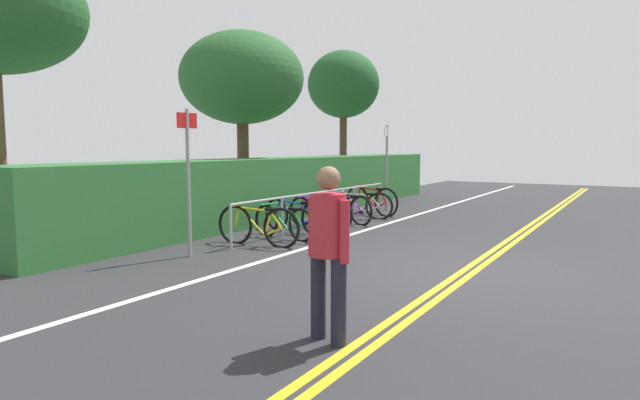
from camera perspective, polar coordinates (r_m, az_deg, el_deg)
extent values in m
cube|color=#2B2B2D|center=(7.98, 15.78, -7.39)|extent=(38.68, 13.11, 0.05)
cube|color=gold|center=(7.95, 16.34, -7.25)|extent=(34.81, 0.10, 0.00)
cube|color=gold|center=(7.99, 15.23, -7.15)|extent=(34.81, 0.10, 0.00)
cube|color=white|center=(9.15, -2.10, -5.32)|extent=(34.81, 0.12, 0.00)
cylinder|color=#9EA0A5|center=(9.23, -9.51, -2.89)|extent=(0.05, 0.05, 0.77)
cylinder|color=#9EA0A5|center=(10.41, -4.08, -1.86)|extent=(0.05, 0.05, 0.77)
cylinder|color=#9EA0A5|center=(11.67, 0.20, -1.02)|extent=(0.05, 0.05, 0.77)
cylinder|color=#9EA0A5|center=(12.98, 3.64, -0.35)|extent=(0.05, 0.05, 0.77)
cylinder|color=#9EA0A5|center=(14.33, 6.43, 0.20)|extent=(0.05, 0.05, 0.77)
cylinder|color=#9EA0A5|center=(11.63, 0.20, 0.86)|extent=(6.04, 0.04, 0.04)
torus|color=black|center=(9.84, -9.04, -2.63)|extent=(0.12, 0.74, 0.73)
torus|color=black|center=(9.32, -4.14, -3.03)|extent=(0.12, 0.74, 0.73)
cylinder|color=yellow|center=(9.62, -7.27, -2.28)|extent=(0.09, 0.56, 0.50)
cylinder|color=yellow|center=(9.56, -6.97, -1.00)|extent=(0.10, 0.66, 0.07)
cylinder|color=yellow|center=(9.45, -5.60, -2.51)|extent=(0.05, 0.16, 0.45)
cylinder|color=yellow|center=(9.42, -5.03, -3.42)|extent=(0.07, 0.36, 0.19)
cylinder|color=yellow|center=(9.35, -4.71, -2.12)|extent=(0.06, 0.24, 0.31)
cylinder|color=yellow|center=(9.79, -8.82, -1.72)|extent=(0.05, 0.13, 0.33)
cube|color=black|center=(9.38, -5.28, -1.02)|extent=(0.10, 0.21, 0.05)
cylinder|color=yellow|center=(9.74, -8.60, -0.50)|extent=(0.46, 0.07, 0.03)
torus|color=black|center=(10.62, -5.73, -2.18)|extent=(0.19, 0.65, 0.66)
torus|color=black|center=(9.92, -2.02, -2.71)|extent=(0.19, 0.65, 0.66)
cylinder|color=#198C38|center=(10.34, -4.40, -1.96)|extent=(0.15, 0.55, 0.45)
cylinder|color=#198C38|center=(10.27, -4.17, -0.91)|extent=(0.17, 0.65, 0.07)
cylinder|color=#198C38|center=(10.11, -3.13, -2.22)|extent=(0.07, 0.16, 0.40)
cylinder|color=#198C38|center=(10.05, -2.71, -2.99)|extent=(0.11, 0.35, 0.17)
cylinder|color=#198C38|center=(9.98, -2.46, -1.93)|extent=(0.08, 0.24, 0.28)
cylinder|color=#198C38|center=(10.57, -5.57, -1.44)|extent=(0.06, 0.14, 0.30)
cube|color=black|center=(10.04, -2.89, -0.98)|extent=(0.12, 0.21, 0.05)
cylinder|color=#198C38|center=(10.51, -5.40, -0.42)|extent=(0.46, 0.12, 0.03)
torus|color=black|center=(11.41, -4.65, -1.52)|extent=(0.19, 0.69, 0.70)
torus|color=black|center=(10.63, -0.63, -2.03)|extent=(0.19, 0.69, 0.70)
cylinder|color=#1947B7|center=(11.10, -3.21, -1.30)|extent=(0.16, 0.62, 0.48)
cylinder|color=#1947B7|center=(11.03, -2.96, -0.26)|extent=(0.18, 0.74, 0.07)
cylinder|color=#1947B7|center=(10.84, -1.83, -1.55)|extent=(0.07, 0.18, 0.43)
cylinder|color=#1947B7|center=(10.78, -1.37, -2.32)|extent=(0.11, 0.40, 0.18)
cylinder|color=#1947B7|center=(10.70, -1.10, -1.25)|extent=(0.09, 0.27, 0.30)
cylinder|color=#1947B7|center=(11.35, -4.47, -0.79)|extent=(0.06, 0.15, 0.32)
cube|color=black|center=(10.76, -1.57, -0.32)|extent=(0.12, 0.21, 0.05)
cylinder|color=#1947B7|center=(11.29, -4.28, 0.21)|extent=(0.46, 0.12, 0.03)
torus|color=black|center=(11.97, -2.05, -1.21)|extent=(0.15, 0.68, 0.68)
torus|color=black|center=(11.30, 2.11, -1.63)|extent=(0.15, 0.68, 0.68)
cylinder|color=purple|center=(11.70, -0.55, -0.99)|extent=(0.12, 0.62, 0.46)
cylinder|color=purple|center=(11.64, -0.28, -0.02)|extent=(0.14, 0.74, 0.07)
cylinder|color=purple|center=(11.48, 0.88, -1.20)|extent=(0.06, 0.18, 0.42)
cylinder|color=purple|center=(11.42, 1.35, -1.90)|extent=(0.09, 0.39, 0.17)
cylinder|color=purple|center=(11.35, 1.63, -0.92)|extent=(0.07, 0.27, 0.29)
cylinder|color=purple|center=(11.92, -1.85, -0.53)|extent=(0.06, 0.15, 0.31)
cube|color=black|center=(11.41, 1.16, -0.07)|extent=(0.11, 0.21, 0.05)
cylinder|color=purple|center=(11.87, -1.66, 0.40)|extent=(0.46, 0.09, 0.03)
torus|color=black|center=(12.71, 1.20, -0.75)|extent=(0.28, 0.68, 0.70)
torus|color=black|center=(11.98, 4.40, -1.16)|extent=(0.28, 0.68, 0.70)
cylinder|color=purple|center=(12.43, 2.35, -0.52)|extent=(0.22, 0.56, 0.48)
cylinder|color=purple|center=(12.36, 2.57, 0.42)|extent=(0.25, 0.66, 0.07)
cylinder|color=purple|center=(12.18, 3.45, -0.73)|extent=(0.09, 0.17, 0.43)
cylinder|color=purple|center=(12.12, 3.81, -1.42)|extent=(0.15, 0.36, 0.18)
cylinder|color=purple|center=(12.04, 4.03, -0.46)|extent=(0.11, 0.25, 0.30)
cylinder|color=purple|center=(12.66, 1.35, -0.07)|extent=(0.08, 0.14, 0.32)
cube|color=black|center=(12.11, 3.67, 0.37)|extent=(0.14, 0.22, 0.05)
cylinder|color=purple|center=(12.60, 1.50, 0.83)|extent=(0.45, 0.17, 0.03)
torus|color=black|center=(13.16, 1.95, -0.57)|extent=(0.25, 0.67, 0.68)
torus|color=black|center=(12.98, 6.34, -0.69)|extent=(0.25, 0.67, 0.68)
cylinder|color=silver|center=(13.08, 3.58, -0.27)|extent=(0.21, 0.57, 0.47)
cylinder|color=silver|center=(13.04, 3.87, 0.61)|extent=(0.24, 0.67, 0.07)
cylinder|color=silver|center=(13.02, 5.08, -0.38)|extent=(0.08, 0.17, 0.42)
cylinder|color=silver|center=(13.02, 5.56, -0.97)|extent=(0.14, 0.36, 0.17)
cylinder|color=silver|center=(12.99, 5.85, -0.09)|extent=(0.11, 0.25, 0.29)
cylinder|color=silver|center=(13.13, 2.17, 0.07)|extent=(0.07, 0.14, 0.31)
cube|color=black|center=(12.99, 5.37, 0.64)|extent=(0.14, 0.21, 0.05)
cylinder|color=silver|center=(13.10, 2.39, 0.93)|extent=(0.45, 0.16, 0.03)
torus|color=black|center=(14.16, 4.03, 0.02)|extent=(0.24, 0.75, 0.76)
torus|color=black|center=(13.55, 7.08, -0.27)|extent=(0.24, 0.75, 0.76)
cylinder|color=red|center=(13.92, 5.14, 0.27)|extent=(0.17, 0.55, 0.52)
cylinder|color=red|center=(13.86, 5.35, 1.19)|extent=(0.20, 0.64, 0.07)
cylinder|color=red|center=(13.71, 6.18, 0.10)|extent=(0.07, 0.16, 0.46)
cylinder|color=red|center=(13.66, 6.52, -0.55)|extent=(0.12, 0.35, 0.19)
cylinder|color=red|center=(13.60, 6.74, 0.38)|extent=(0.09, 0.24, 0.32)
cylinder|color=red|center=(14.11, 4.18, 0.67)|extent=(0.07, 0.14, 0.34)
cube|color=black|center=(13.65, 6.40, 1.16)|extent=(0.13, 0.21, 0.05)
cylinder|color=red|center=(14.06, 4.33, 1.54)|extent=(0.45, 0.14, 0.03)
cylinder|color=#1E1E2D|center=(4.96, -0.19, -10.21)|extent=(0.14, 0.14, 0.79)
cylinder|color=#1E1E2D|center=(4.78, 2.00, -10.83)|extent=(0.14, 0.14, 0.79)
cylinder|color=#B22633|center=(4.73, 0.89, -2.69)|extent=(0.32, 0.32, 0.56)
sphere|color=#8C6647|center=(4.69, 0.90, 2.34)|extent=(0.21, 0.21, 0.21)
cylinder|color=#B22633|center=(4.88, -0.75, -2.89)|extent=(0.09, 0.09, 0.55)
cylinder|color=#B22633|center=(4.59, 2.64, -3.43)|extent=(0.09, 0.09, 0.55)
cylinder|color=gray|center=(8.72, -13.87, 1.72)|extent=(0.06, 0.06, 2.34)
cube|color=red|center=(8.71, -14.03, 8.24)|extent=(0.36, 0.09, 0.24)
cylinder|color=gray|center=(14.71, 7.13, 3.40)|extent=(0.06, 0.06, 2.34)
cube|color=white|center=(14.71, 7.17, 7.26)|extent=(0.36, 0.06, 0.24)
cube|color=#2D6B30|center=(13.87, -3.10, 1.51)|extent=(15.04, 1.38, 1.47)
cylinder|color=#473323|center=(13.79, -8.19, 3.43)|extent=(0.30, 0.30, 2.43)
ellipsoid|color=#235626|center=(13.88, -8.33, 12.77)|extent=(3.11, 3.11, 2.31)
cylinder|color=#473323|center=(18.49, 2.48, 4.69)|extent=(0.25, 0.25, 2.84)
ellipsoid|color=#1C4C21|center=(18.61, 2.52, 12.23)|extent=(2.44, 2.44, 2.27)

